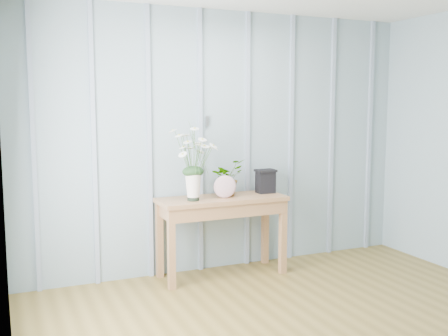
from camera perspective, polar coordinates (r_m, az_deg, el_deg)
name	(u,v)px	position (r m, az deg, el deg)	size (l,w,h in m)	color
room_shell	(297,52)	(3.92, 7.93, 12.38)	(4.00, 4.50, 2.50)	#8AA1AC
sideboard	(222,209)	(4.91, -0.23, -4.51)	(1.20, 0.45, 0.75)	#92633D
daisy_vase	(193,153)	(4.67, -3.39, 1.60)	(0.48, 0.37, 0.68)	black
spider_plant	(227,177)	(4.96, 0.35, -1.03)	(0.31, 0.27, 0.34)	#183619
felt_disc_vessel	(225,187)	(4.83, 0.10, -2.05)	(0.21, 0.06, 0.21)	#8F4D6C
carved_box	(265,181)	(5.12, 4.54, -1.42)	(0.19, 0.15, 0.23)	black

